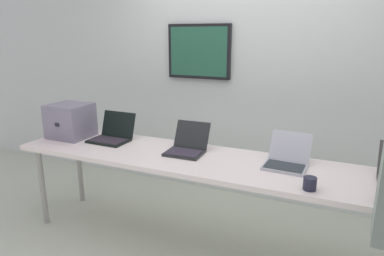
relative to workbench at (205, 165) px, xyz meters
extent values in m
cube|color=#B4BCA7|center=(0.00, 0.00, -0.77)|extent=(8.00, 8.00, 0.04)
cube|color=silver|center=(0.00, 1.13, 0.56)|extent=(8.00, 0.06, 2.61)
cube|color=black|center=(-0.50, 1.08, 0.82)|extent=(0.70, 0.05, 0.57)
cube|color=#22543E|center=(-0.50, 1.06, 0.82)|extent=(0.64, 0.02, 0.51)
cube|color=silver|center=(0.00, 0.00, 0.03)|extent=(3.26, 0.70, 0.04)
cylinder|color=gray|center=(-1.53, -0.25, -0.37)|extent=(0.05, 0.05, 0.76)
cylinder|color=gray|center=(-1.53, 0.25, -0.37)|extent=(0.05, 0.05, 0.76)
cube|color=slate|center=(-1.40, 0.05, 0.21)|extent=(0.36, 0.33, 0.32)
cube|color=black|center=(-1.40, -0.12, 0.21)|extent=(0.04, 0.01, 0.03)
cube|color=black|center=(-0.97, 0.05, 0.06)|extent=(0.35, 0.25, 0.02)
cube|color=#2F2732|center=(-0.97, 0.04, 0.07)|extent=(0.33, 0.20, 0.00)
cube|color=black|center=(-0.97, 0.21, 0.18)|extent=(0.35, 0.09, 0.23)
cube|color=#AED1E9|center=(-0.97, 0.22, 0.18)|extent=(0.32, 0.07, 0.20)
cube|color=black|center=(-0.20, 0.03, 0.06)|extent=(0.31, 0.25, 0.02)
cube|color=#2F2937|center=(-0.20, 0.02, 0.07)|extent=(0.28, 0.19, 0.00)
cube|color=black|center=(-0.20, 0.20, 0.17)|extent=(0.30, 0.12, 0.21)
cube|color=white|center=(-0.20, 0.20, 0.17)|extent=(0.28, 0.10, 0.18)
cube|color=#ABAEB8|center=(0.61, 0.05, 0.06)|extent=(0.31, 0.25, 0.02)
cube|color=#293035|center=(0.61, 0.04, 0.07)|extent=(0.28, 0.20, 0.00)
cube|color=#ABAEB8|center=(0.62, 0.22, 0.17)|extent=(0.31, 0.13, 0.21)
cube|color=black|center=(0.62, 0.23, 0.17)|extent=(0.28, 0.11, 0.18)
cylinder|color=slate|center=(1.22, -0.33, 0.10)|extent=(0.09, 0.32, 0.07)
cylinder|color=#1E1F31|center=(0.81, -0.25, 0.09)|extent=(0.08, 0.08, 0.08)
camera|label=1|loc=(0.93, -2.36, 1.00)|focal=31.93mm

